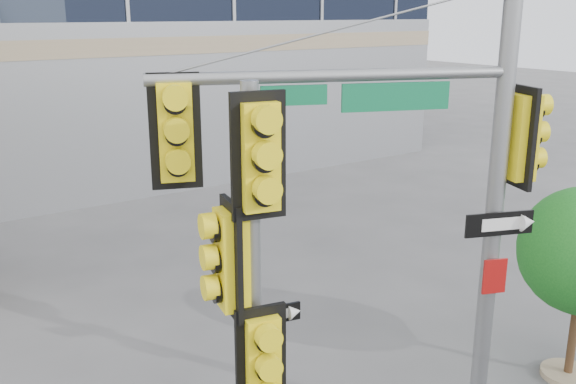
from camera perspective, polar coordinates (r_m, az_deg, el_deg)
main_signal_pole at (r=8.70m, az=11.33°, el=0.87°), size 4.93×2.29×6.68m
secondary_signal_pole at (r=7.47m, az=-3.29°, el=-8.20°), size 0.97×0.85×5.61m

